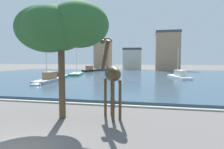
{
  "coord_description": "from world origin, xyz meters",
  "views": [
    {
      "loc": [
        5.26,
        -6.13,
        3.67
      ],
      "look_at": [
        1.51,
        12.52,
        2.2
      ],
      "focal_mm": 29.59,
      "sensor_mm": 36.0,
      "label": 1
    }
  ],
  "objects_px": {
    "sailboat_green": "(77,74)",
    "sailboat_white": "(178,76)",
    "sailboat_grey": "(47,81)",
    "shade_tree": "(60,29)",
    "sailboat_black": "(91,70)",
    "mooring_bollard": "(114,103)",
    "sailboat_teal": "(60,77)",
    "giraffe_statue": "(111,75)",
    "sailboat_navy": "(104,69)"
  },
  "relations": [
    {
      "from": "sailboat_grey",
      "to": "sailboat_black",
      "type": "distance_m",
      "value": 28.64
    },
    {
      "from": "giraffe_statue",
      "to": "mooring_bollard",
      "type": "distance_m",
      "value": 3.76
    },
    {
      "from": "sailboat_navy",
      "to": "sailboat_white",
      "type": "distance_m",
      "value": 30.81
    },
    {
      "from": "sailboat_white",
      "to": "shade_tree",
      "type": "distance_m",
      "value": 28.99
    },
    {
      "from": "sailboat_navy",
      "to": "mooring_bollard",
      "type": "height_order",
      "value": "sailboat_navy"
    },
    {
      "from": "sailboat_navy",
      "to": "shade_tree",
      "type": "distance_m",
      "value": 50.72
    },
    {
      "from": "sailboat_navy",
      "to": "sailboat_teal",
      "type": "bearing_deg",
      "value": -93.95
    },
    {
      "from": "sailboat_navy",
      "to": "sailboat_grey",
      "type": "bearing_deg",
      "value": -90.33
    },
    {
      "from": "sailboat_teal",
      "to": "mooring_bollard",
      "type": "height_order",
      "value": "sailboat_teal"
    },
    {
      "from": "sailboat_white",
      "to": "sailboat_grey",
      "type": "bearing_deg",
      "value": -150.51
    },
    {
      "from": "shade_tree",
      "to": "giraffe_statue",
      "type": "bearing_deg",
      "value": 17.55
    },
    {
      "from": "sailboat_grey",
      "to": "sailboat_black",
      "type": "height_order",
      "value": "sailboat_grey"
    },
    {
      "from": "sailboat_teal",
      "to": "shade_tree",
      "type": "height_order",
      "value": "sailboat_teal"
    },
    {
      "from": "sailboat_grey",
      "to": "sailboat_white",
      "type": "bearing_deg",
      "value": 29.49
    },
    {
      "from": "sailboat_white",
      "to": "shade_tree",
      "type": "relative_size",
      "value": 1.33
    },
    {
      "from": "sailboat_teal",
      "to": "sailboat_white",
      "type": "relative_size",
      "value": 0.89
    },
    {
      "from": "sailboat_navy",
      "to": "sailboat_teal",
      "type": "height_order",
      "value": "sailboat_teal"
    },
    {
      "from": "sailboat_navy",
      "to": "sailboat_black",
      "type": "height_order",
      "value": "sailboat_navy"
    },
    {
      "from": "shade_tree",
      "to": "sailboat_white",
      "type": "bearing_deg",
      "value": 67.86
    },
    {
      "from": "sailboat_grey",
      "to": "shade_tree",
      "type": "bearing_deg",
      "value": -56.45
    },
    {
      "from": "sailboat_green",
      "to": "sailboat_grey",
      "type": "bearing_deg",
      "value": -84.38
    },
    {
      "from": "sailboat_navy",
      "to": "sailboat_grey",
      "type": "relative_size",
      "value": 0.95
    },
    {
      "from": "mooring_bollard",
      "to": "sailboat_teal",
      "type": "bearing_deg",
      "value": 127.61
    },
    {
      "from": "sailboat_navy",
      "to": "sailboat_white",
      "type": "relative_size",
      "value": 0.86
    },
    {
      "from": "sailboat_green",
      "to": "sailboat_white",
      "type": "xyz_separation_m",
      "value": [
        22.11,
        -3.84,
        0.19
      ]
    },
    {
      "from": "sailboat_black",
      "to": "shade_tree",
      "type": "height_order",
      "value": "shade_tree"
    },
    {
      "from": "giraffe_statue",
      "to": "sailboat_white",
      "type": "bearing_deg",
      "value": 73.06
    },
    {
      "from": "sailboat_teal",
      "to": "sailboat_grey",
      "type": "relative_size",
      "value": 0.98
    },
    {
      "from": "giraffe_statue",
      "to": "sailboat_white",
      "type": "xyz_separation_m",
      "value": [
        7.77,
        25.51,
        -2.13
      ]
    },
    {
      "from": "giraffe_statue",
      "to": "sailboat_black",
      "type": "bearing_deg",
      "value": 109.51
    },
    {
      "from": "sailboat_green",
      "to": "sailboat_navy",
      "type": "height_order",
      "value": "sailboat_green"
    },
    {
      "from": "sailboat_navy",
      "to": "mooring_bollard",
      "type": "xyz_separation_m",
      "value": [
        12.22,
        -45.79,
        -0.34
      ]
    },
    {
      "from": "sailboat_white",
      "to": "sailboat_navy",
      "type": "bearing_deg",
      "value": 131.42
    },
    {
      "from": "sailboat_teal",
      "to": "mooring_bollard",
      "type": "bearing_deg",
      "value": -52.39
    },
    {
      "from": "sailboat_green",
      "to": "sailboat_white",
      "type": "bearing_deg",
      "value": -9.85
    },
    {
      "from": "sailboat_green",
      "to": "sailboat_grey",
      "type": "xyz_separation_m",
      "value": [
        1.52,
        -15.48,
        0.21
      ]
    },
    {
      "from": "sailboat_grey",
      "to": "mooring_bollard",
      "type": "relative_size",
      "value": 16.88
    },
    {
      "from": "giraffe_statue",
      "to": "sailboat_navy",
      "type": "xyz_separation_m",
      "value": [
        -12.61,
        48.61,
        -2.12
      ]
    },
    {
      "from": "sailboat_navy",
      "to": "mooring_bollard",
      "type": "bearing_deg",
      "value": -75.05
    },
    {
      "from": "sailboat_green",
      "to": "mooring_bollard",
      "type": "height_order",
      "value": "sailboat_green"
    },
    {
      "from": "sailboat_black",
      "to": "mooring_bollard",
      "type": "xyz_separation_m",
      "value": [
        14.64,
        -39.6,
        -0.42
      ]
    },
    {
      "from": "sailboat_teal",
      "to": "sailboat_black",
      "type": "bearing_deg",
      "value": 91.39
    },
    {
      "from": "sailboat_navy",
      "to": "shade_tree",
      "type": "xyz_separation_m",
      "value": [
        9.62,
        -49.56,
        4.95
      ]
    },
    {
      "from": "giraffe_statue",
      "to": "sailboat_navy",
      "type": "distance_m",
      "value": 50.26
    },
    {
      "from": "sailboat_navy",
      "to": "sailboat_black",
      "type": "xyz_separation_m",
      "value": [
        -2.41,
        -6.19,
        0.08
      ]
    },
    {
      "from": "sailboat_black",
      "to": "sailboat_green",
      "type": "bearing_deg",
      "value": -86.98
    },
    {
      "from": "sailboat_grey",
      "to": "shade_tree",
      "type": "distance_m",
      "value": 18.45
    },
    {
      "from": "giraffe_statue",
      "to": "sailboat_navy",
      "type": "height_order",
      "value": "sailboat_navy"
    },
    {
      "from": "giraffe_statue",
      "to": "sailboat_grey",
      "type": "distance_m",
      "value": 19.0
    },
    {
      "from": "shade_tree",
      "to": "mooring_bollard",
      "type": "relative_size",
      "value": 14.09
    }
  ]
}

